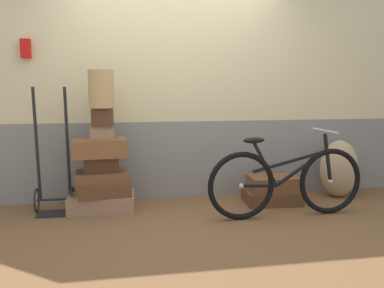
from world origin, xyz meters
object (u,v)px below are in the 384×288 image
object	(u,v)px
luggage_trolley	(54,182)
burlap_sack	(339,169)
suitcase_3	(101,164)
suitcase_5	(102,132)
suitcase_1	(104,189)
suitcase_4	(100,148)
suitcase_7	(272,196)
suitcase_2	(102,176)
wicker_basket	(101,89)
suitcase_0	(102,202)
suitcase_8	(273,183)
bicycle	(287,182)
suitcase_6	(102,117)

from	to	relation	value
luggage_trolley	burlap_sack	size ratio (longest dim) A/B	1.92
suitcase_3	suitcase_5	world-z (taller)	suitcase_5
burlap_sack	luggage_trolley	bearing A→B (deg)	-179.57
suitcase_1	suitcase_4	size ratio (longest dim) A/B	0.98
suitcase_7	suitcase_5	bearing A→B (deg)	-177.00
suitcase_2	suitcase_4	distance (m)	0.31
suitcase_3	wicker_basket	bearing A→B (deg)	-38.03
suitcase_4	suitcase_0	bearing A→B (deg)	72.24
burlap_sack	suitcase_8	bearing A→B (deg)	-172.61
suitcase_5	wicker_basket	xyz separation A→B (m)	(0.00, -0.02, 0.45)
wicker_basket	suitcase_5	bearing A→B (deg)	94.31
suitcase_3	burlap_sack	bearing A→B (deg)	-2.02
suitcase_7	bicycle	xyz separation A→B (m)	(-0.04, -0.50, 0.29)
suitcase_7	suitcase_0	bearing A→B (deg)	-177.16
suitcase_3	suitcase_7	xyz separation A→B (m)	(1.90, -0.03, -0.44)
suitcase_7	suitcase_2	bearing A→B (deg)	-176.83
bicycle	suitcase_0	bearing A→B (deg)	163.83
wicker_basket	suitcase_3	bearing A→B (deg)	145.47
suitcase_7	burlap_sack	bearing A→B (deg)	10.77
suitcase_4	suitcase_5	bearing A→B (deg)	34.12
suitcase_6	burlap_sack	size ratio (longest dim) A/B	0.31
luggage_trolley	bicycle	world-z (taller)	luggage_trolley
suitcase_0	suitcase_7	bearing A→B (deg)	1.79
luggage_trolley	burlap_sack	xyz separation A→B (m)	(3.27, 0.02, 0.02)
suitcase_3	wicker_basket	xyz separation A→B (m)	(0.02, -0.02, 0.78)
suitcase_8	wicker_basket	world-z (taller)	wicker_basket
suitcase_5	suitcase_6	bearing A→B (deg)	-75.31
suitcase_8	suitcase_3	bearing A→B (deg)	-178.33
suitcase_0	suitcase_7	distance (m)	1.90
suitcase_3	suitcase_8	xyz separation A→B (m)	(1.90, -0.04, -0.28)
burlap_sack	suitcase_2	bearing A→B (deg)	-178.45
suitcase_5	suitcase_7	world-z (taller)	suitcase_5
suitcase_3	suitcase_2	bearing A→B (deg)	-20.62
wicker_basket	burlap_sack	bearing A→B (deg)	1.85
wicker_basket	bicycle	bearing A→B (deg)	-15.66
suitcase_5	luggage_trolley	size ratio (longest dim) A/B	0.18
suitcase_0	suitcase_4	size ratio (longest dim) A/B	1.25
suitcase_8	bicycle	world-z (taller)	bicycle
suitcase_1	suitcase_7	size ratio (longest dim) A/B	0.88
suitcase_1	suitcase_3	bearing A→B (deg)	117.51
suitcase_6	wicker_basket	bearing A→B (deg)	121.67
suitcase_8	suitcase_6	bearing A→B (deg)	-177.54
suitcase_0	bicycle	distance (m)	1.95
wicker_basket	burlap_sack	world-z (taller)	wicker_basket
suitcase_5	burlap_sack	bearing A→B (deg)	3.82
bicycle	suitcase_6	bearing A→B (deg)	164.57
suitcase_4	suitcase_1	bearing A→B (deg)	-35.53
suitcase_3	suitcase_7	distance (m)	1.95
suitcase_5	burlap_sack	xyz separation A→B (m)	(2.76, 0.07, -0.50)
suitcase_0	suitcase_8	bearing A→B (deg)	1.50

